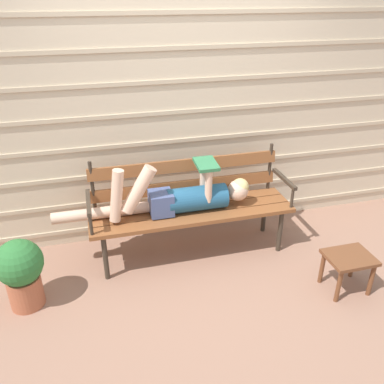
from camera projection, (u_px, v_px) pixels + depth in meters
The scene contains 6 objects.
ground_plane at pixel (197, 263), 3.66m from camera, with size 12.00×12.00×0.00m, color #936B56.
house_siding at pixel (178, 111), 3.65m from camera, with size 5.13×0.08×2.47m.
park_bench at pixel (190, 201), 3.63m from camera, with size 1.82×0.48×0.93m.
reclining_person at pixel (179, 197), 3.50m from camera, with size 1.73×0.25×0.51m.
footstool at pixel (349, 263), 3.23m from camera, with size 0.37×0.30×0.33m.
potted_plant at pixel (21, 271), 3.03m from camera, with size 0.36×0.36×0.58m.
Camera 1 is at (-0.80, -2.85, 2.25)m, focal length 37.49 mm.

